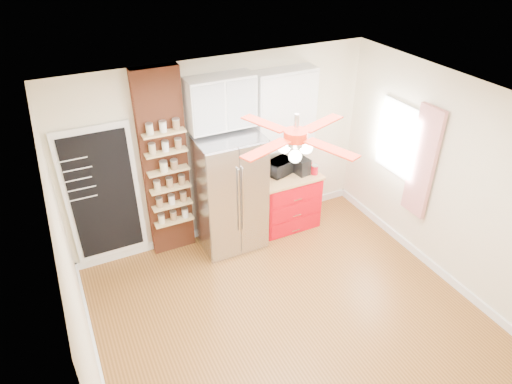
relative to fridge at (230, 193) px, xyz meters
name	(u,v)px	position (x,y,z in m)	size (l,w,h in m)	color
floor	(287,314)	(0.05, -1.63, -0.88)	(4.50, 4.50, 0.00)	brown
ceiling	(297,109)	(0.05, -1.63, 1.83)	(4.50, 4.50, 0.00)	white
wall_back	(222,151)	(0.05, 0.37, 0.48)	(4.50, 0.02, 2.70)	beige
wall_front	(423,367)	(0.05, -3.63, 0.48)	(4.50, 0.02, 2.70)	beige
wall_left	(75,290)	(-2.20, -1.63, 0.48)	(0.02, 4.00, 2.70)	beige
wall_right	(445,180)	(2.30, -1.63, 0.48)	(0.02, 4.00, 2.70)	beige
chalkboard	(103,195)	(-1.65, 0.33, 0.23)	(0.95, 0.05, 1.95)	white
brick_pillar	(165,166)	(-0.80, 0.29, 0.48)	(0.60, 0.16, 2.70)	brown
fridge	(230,193)	(0.00, 0.00, 0.00)	(0.90, 0.70, 1.75)	silver
upper_glass_cabinet	(221,102)	(0.00, 0.20, 1.27)	(0.90, 0.35, 0.70)	white
red_cabinet	(287,200)	(0.97, 0.05, -0.42)	(0.94, 0.64, 0.90)	red
upper_shelf_unit	(284,109)	(0.97, 0.22, 1.00)	(0.90, 0.30, 1.15)	white
window	(398,139)	(2.28, -0.73, 0.68)	(0.04, 0.75, 1.05)	white
curtain	(422,163)	(2.23, -1.28, 0.57)	(0.06, 0.40, 1.55)	red
ceiling_fan	(296,136)	(0.05, -1.63, 1.55)	(1.40, 1.40, 0.44)	silver
toaster_oven	(280,167)	(0.88, 0.13, 0.14)	(0.40, 0.27, 0.22)	black
coffee_maker	(302,166)	(1.17, -0.01, 0.15)	(0.18, 0.22, 0.25)	black
canister_left	(315,170)	(1.34, -0.11, 0.10)	(0.10, 0.10, 0.14)	red
canister_right	(309,165)	(1.34, 0.05, 0.09)	(0.09, 0.09, 0.14)	red
pantry_jar_oats	(164,167)	(-0.86, 0.12, 0.57)	(0.10, 0.10, 0.14)	beige
pantry_jar_beans	(174,165)	(-0.71, 0.13, 0.56)	(0.10, 0.10, 0.12)	brown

